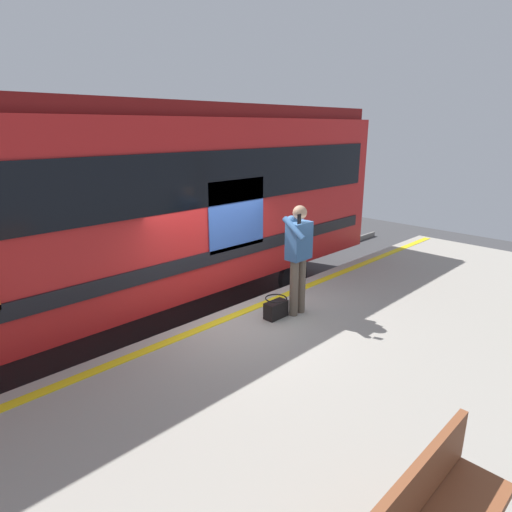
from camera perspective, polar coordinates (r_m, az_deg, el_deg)
ground_plane at (r=7.77m, az=-3.14°, el=-12.49°), size 23.67×23.67×0.00m
platform at (r=6.15m, az=13.71°, el=-16.95°), size 14.12×5.12×0.86m
safety_line at (r=7.19m, az=-1.64°, el=-7.33°), size 13.84×0.16×0.01m
track_rail_near at (r=8.55m, az=-8.48°, el=-9.18°), size 18.36×0.08×0.16m
track_rail_far at (r=9.65m, az=-13.62°, el=-6.38°), size 18.36×0.08×0.16m
train_carriage at (r=7.62m, az=-22.71°, el=6.05°), size 12.89×2.82×4.02m
passenger at (r=6.80m, az=5.61°, el=0.66°), size 0.57×0.55×1.78m
handbag at (r=6.93m, az=2.65°, el=-6.92°), size 0.39×0.35×0.34m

